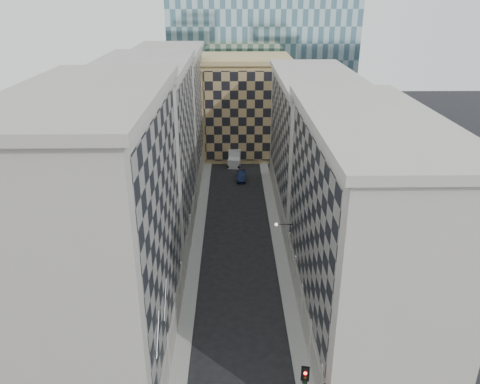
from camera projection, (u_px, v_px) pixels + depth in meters
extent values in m
cube|color=gray|center=(197.00, 246.00, 59.51)|extent=(1.50, 100.00, 0.15)
cube|color=gray|center=(279.00, 246.00, 59.67)|extent=(1.50, 100.00, 0.15)
cube|color=#A49F94|center=(104.00, 241.00, 37.45)|extent=(10.00, 22.00, 23.00)
cube|color=gray|center=(163.00, 224.00, 36.93)|extent=(0.25, 19.36, 18.00)
cube|color=#A49F94|center=(171.00, 339.00, 41.44)|extent=(0.45, 21.12, 3.20)
cube|color=#A49F94|center=(84.00, 94.00, 32.76)|extent=(10.80, 22.80, 0.70)
cylinder|color=#A49F94|center=(165.00, 356.00, 38.67)|extent=(0.90, 0.90, 4.40)
cylinder|color=#A49F94|center=(172.00, 314.00, 43.73)|extent=(0.90, 0.90, 4.40)
cylinder|color=#A49F94|center=(178.00, 280.00, 48.78)|extent=(0.90, 0.90, 4.40)
cube|color=gray|center=(149.00, 158.00, 57.85)|extent=(10.00, 22.00, 22.00)
cube|color=gray|center=(187.00, 146.00, 57.33)|extent=(0.25, 19.36, 17.00)
cube|color=gray|center=(191.00, 225.00, 61.64)|extent=(0.45, 21.12, 3.20)
cube|color=gray|center=(141.00, 64.00, 53.36)|extent=(10.80, 22.80, 0.70)
cylinder|color=gray|center=(183.00, 253.00, 53.83)|extent=(0.90, 0.90, 4.40)
cylinder|color=gray|center=(187.00, 231.00, 58.88)|extent=(0.90, 0.90, 4.40)
cylinder|color=gray|center=(191.00, 212.00, 63.93)|extent=(0.90, 0.90, 4.40)
cylinder|color=gray|center=(194.00, 196.00, 68.98)|extent=(0.90, 0.90, 4.40)
cube|color=#A49F94|center=(170.00, 117.00, 78.25)|extent=(10.00, 22.00, 21.00)
cube|color=gray|center=(199.00, 108.00, 77.74)|extent=(0.25, 19.36, 16.00)
cube|color=#A49F94|center=(201.00, 167.00, 81.85)|extent=(0.45, 21.12, 3.20)
cube|color=#A49F94|center=(166.00, 50.00, 73.96)|extent=(10.80, 22.80, 0.70)
cylinder|color=#A49F94|center=(196.00, 182.00, 74.03)|extent=(0.90, 0.90, 4.40)
cylinder|color=#A49F94|center=(199.00, 169.00, 79.08)|extent=(0.90, 0.90, 4.40)
cylinder|color=#A49F94|center=(201.00, 159.00, 84.13)|extent=(0.90, 0.90, 4.40)
cylinder|color=#A49F94|center=(202.00, 149.00, 89.18)|extent=(0.90, 0.90, 4.40)
cube|color=#AEAAA0|center=(362.00, 232.00, 42.07)|extent=(10.00, 26.00, 20.00)
cube|color=gray|center=(309.00, 218.00, 41.40)|extent=(0.25, 22.88, 15.00)
cube|color=#AEAAA0|center=(304.00, 309.00, 45.31)|extent=(0.45, 24.96, 3.20)
cube|color=#AEAAA0|center=(375.00, 120.00, 37.97)|extent=(10.80, 26.80, 0.70)
cylinder|color=#AEAAA0|center=(314.00, 341.00, 40.30)|extent=(0.90, 0.90, 4.40)
cylinder|color=#AEAAA0|center=(305.00, 304.00, 45.08)|extent=(0.90, 0.90, 4.40)
cylinder|color=#AEAAA0|center=(298.00, 274.00, 49.85)|extent=(0.90, 0.90, 4.40)
cylinder|color=#AEAAA0|center=(292.00, 249.00, 54.63)|extent=(0.90, 0.90, 4.40)
cube|color=#AEAAA0|center=(313.00, 146.00, 67.06)|extent=(10.00, 28.00, 19.00)
cube|color=gray|center=(280.00, 136.00, 66.39)|extent=(0.25, 24.64, 14.00)
cube|color=#AEAAA0|center=(278.00, 197.00, 70.11)|extent=(0.45, 26.88, 3.20)
cube|color=#AEAAA0|center=(318.00, 76.00, 63.17)|extent=(10.80, 28.80, 0.70)
cube|color=tan|center=(245.00, 108.00, 90.99)|extent=(16.00, 14.00, 18.00)
cube|color=tan|center=(247.00, 117.00, 84.47)|extent=(15.20, 0.25, 16.50)
cube|color=tan|center=(246.00, 58.00, 87.27)|extent=(16.80, 14.80, 0.80)
cube|color=#2F2B24|center=(235.00, 71.00, 101.84)|extent=(6.00, 6.00, 28.00)
cylinder|color=gray|center=(158.00, 334.00, 32.49)|extent=(0.10, 2.33, 2.33)
cylinder|color=gray|center=(165.00, 300.00, 36.16)|extent=(0.10, 2.33, 2.33)
cylinder|color=black|center=(284.00, 224.00, 51.74)|extent=(1.80, 0.08, 0.08)
sphere|color=#FFE5B2|center=(276.00, 224.00, 51.73)|extent=(0.36, 0.36, 0.36)
cube|color=black|center=(305.00, 376.00, 33.83)|extent=(0.43, 0.37, 1.23)
cube|color=black|center=(305.00, 374.00, 34.01)|extent=(0.61, 0.15, 1.40)
sphere|color=#FF0C07|center=(305.00, 373.00, 33.51)|extent=(0.22, 0.22, 0.22)
sphere|color=#331E05|center=(305.00, 378.00, 33.67)|extent=(0.22, 0.22, 0.22)
sphere|color=black|center=(305.00, 382.00, 33.83)|extent=(0.22, 0.22, 0.22)
cube|color=silver|center=(234.00, 163.00, 86.11)|extent=(2.31, 2.48, 1.71)
cube|color=silver|center=(235.00, 155.00, 88.12)|extent=(2.52, 3.62, 2.94)
cylinder|color=black|center=(228.00, 166.00, 85.66)|extent=(0.37, 0.88, 0.85)
cylinder|color=black|center=(239.00, 167.00, 85.51)|extent=(0.37, 0.88, 0.85)
cylinder|color=black|center=(231.00, 158.00, 89.65)|extent=(0.37, 0.88, 0.85)
cylinder|color=black|center=(241.00, 159.00, 89.50)|extent=(0.37, 0.88, 0.85)
imported|color=#0D1733|center=(241.00, 176.00, 80.40)|extent=(1.70, 4.50, 1.47)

